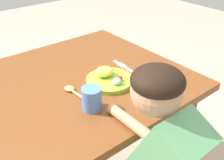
{
  "coord_description": "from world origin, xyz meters",
  "views": [
    {
      "loc": [
        -0.55,
        -0.94,
        1.4
      ],
      "look_at": [
        0.1,
        -0.14,
        0.77
      ],
      "focal_mm": 42.17,
      "sensor_mm": 36.0,
      "label": 1
    }
  ],
  "objects_px": {
    "spoon": "(74,92)",
    "plate": "(109,78)",
    "fork": "(127,68)",
    "drinking_cup": "(92,99)"
  },
  "relations": [
    {
      "from": "plate",
      "to": "drinking_cup",
      "type": "xyz_separation_m",
      "value": [
        -0.18,
        -0.12,
        0.03
      ]
    },
    {
      "from": "fork",
      "to": "drinking_cup",
      "type": "distance_m",
      "value": 0.37
    },
    {
      "from": "drinking_cup",
      "to": "spoon",
      "type": "bearing_deg",
      "value": 89.04
    },
    {
      "from": "drinking_cup",
      "to": "plate",
      "type": "bearing_deg",
      "value": 33.22
    },
    {
      "from": "fork",
      "to": "drinking_cup",
      "type": "bearing_deg",
      "value": 118.19
    },
    {
      "from": "plate",
      "to": "fork",
      "type": "xyz_separation_m",
      "value": [
        0.15,
        0.04,
        -0.02
      ]
    },
    {
      "from": "fork",
      "to": "drinking_cup",
      "type": "relative_size",
      "value": 2.29
    },
    {
      "from": "spoon",
      "to": "plate",
      "type": "bearing_deg",
      "value": -98.51
    },
    {
      "from": "spoon",
      "to": "drinking_cup",
      "type": "relative_size",
      "value": 2.0
    },
    {
      "from": "fork",
      "to": "spoon",
      "type": "bearing_deg",
      "value": 96.41
    }
  ]
}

